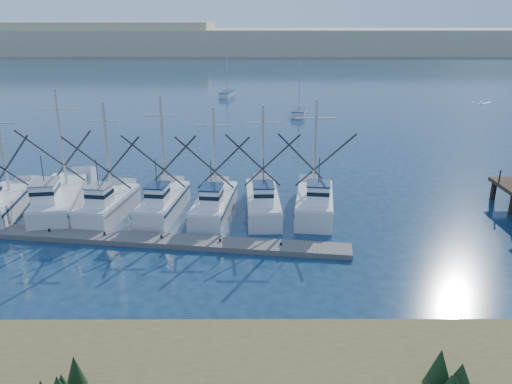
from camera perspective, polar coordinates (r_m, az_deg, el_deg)
ground at (r=27.82m, az=2.32°, el=-11.55°), size 500.00×500.00×0.00m
floating_dock at (r=34.43m, az=-12.32°, el=-5.34°), size 27.14×5.56×0.36m
dune_ridge at (r=234.08m, az=0.11°, el=16.91°), size 360.00×60.00×10.00m
trawler_fleet at (r=38.62m, az=-11.27°, el=-1.25°), size 26.93×9.93×9.21m
sailboat_near at (r=78.61m, az=4.95°, el=9.05°), size 2.89×5.70×8.10m
sailboat_far at (r=98.35m, az=-3.31°, el=11.12°), size 2.87×6.13×8.10m
flying_gull at (r=35.01m, az=24.33°, el=9.23°), size 1.19×0.22×0.22m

